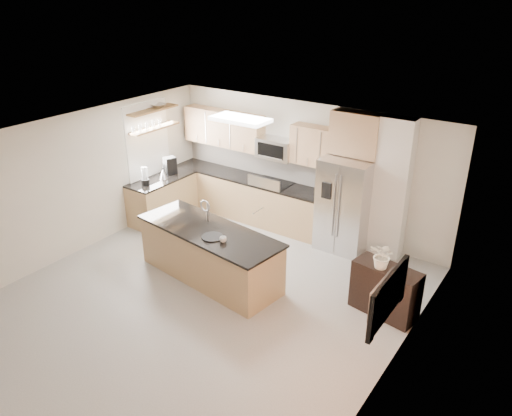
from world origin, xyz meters
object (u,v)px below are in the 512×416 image
Objects in this scene: bowl at (158,105)px; credenza at (385,290)px; range at (272,204)px; flower_vase at (384,250)px; refrigerator at (345,205)px; blender at (145,177)px; cup at (223,239)px; coffee_maker at (170,166)px; microwave at (276,149)px; kettle at (163,174)px; island at (210,254)px; television at (379,294)px; platter at (212,237)px.

credenza is at bearing -8.51° from bowl.
flower_vase reaches higher than range.
refrigerator reaches higher than blender.
coffee_maker reaches higher than cup.
coffee_maker is 5.20m from flower_vase.
flower_vase is (2.30, 0.86, 0.15)m from cup.
microwave is 3.21× the size of kettle.
cup is at bearing -148.99° from credenza.
island reaches higher than coffee_maker.
kettle is 5.92m from television.
kettle is (-2.29, 1.28, 0.56)m from island.
cup is at bearing -74.76° from microwave.
television reaches higher than flower_vase.
blender is 0.35× the size of television.
television is at bearing -65.10° from credenza.
island is 3.46m from television.
platter is at bearing -161.78° from flower_vase.
television reaches higher than credenza.
range is 1.13× the size of credenza.
refrigerator is 2.17m from credenza.
blender is (-2.56, 1.00, 0.15)m from platter.
credenza is 4.26× the size of kettle.
platter is at bearing 78.49° from television.
range is at bearing 48.36° from television.
bowl is (-0.16, -0.04, 1.29)m from coffee_maker.
cup is 3.72m from bowl.
island is at bearing -83.57° from range.
range is at bearing 162.32° from credenza.
coffee_maker is at bearing 145.88° from platter.
flower_vase is 1.55m from television.
credenza is 5.30m from coffee_maker.
range is 0.64× the size of refrigerator.
bowl reaches higher than coffee_maker.
blender is at bearing -171.45° from credenza.
coffee_maker is (-2.82, 1.77, 0.13)m from cup.
kettle reaches higher than credenza.
platter is (-1.17, -2.46, 0.04)m from refrigerator.
range is 2.31m from coffee_maker.
kettle is at bearing -152.78° from range.
television is at bearing -58.96° from refrigerator.
microwave is 1.23× the size of flower_vase.
refrigerator reaches higher than credenza.
refrigerator reaches higher than television.
microwave is at bearing 105.24° from cup.
credenza is at bearing -29.12° from microwave.
microwave is 2.02× the size of blender.
range is 3.02× the size of bowl.
flower_vase reaches higher than kettle.
refrigerator reaches higher than platter.
microwave is at bearing 100.48° from platter.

